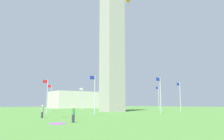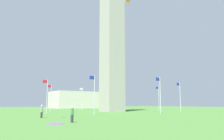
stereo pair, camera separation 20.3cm
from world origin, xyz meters
The scene contains 15 objects.
ground_plane centered at (0.00, 0.00, 0.00)m, with size 260.00×260.00×0.00m, color #477A33.
obelisk_monument centered at (0.00, 0.00, 22.33)m, with size 4.91×4.91×44.66m.
flagpole_n centered at (16.91, 0.00, 3.96)m, with size 1.12×0.14×7.16m.
flagpole_ne centered at (11.98, 11.91, 3.96)m, with size 1.12×0.14×7.16m.
flagpole_e centered at (0.07, 16.85, 3.96)m, with size 1.12×0.14×7.16m.
flagpole_se centered at (-11.85, 11.91, 3.96)m, with size 1.12×0.14×7.16m.
flagpole_s centered at (-16.78, 0.00, 3.96)m, with size 1.12×0.14×7.16m.
flagpole_sw centered at (-11.85, -11.91, 3.96)m, with size 1.12×0.14×7.16m.
flagpole_w centered at (0.07, -16.85, 3.96)m, with size 1.12×0.14×7.16m.
flagpole_nw centered at (11.98, -11.91, 3.96)m, with size 1.12×0.14×7.16m.
person_green_shirt centered at (22.46, 25.96, 0.80)m, with size 0.32×0.32×1.62m.
person_gray_shirt centered at (22.73, 16.31, 0.89)m, with size 0.32×0.32×1.78m.
kite_orange_delta centered at (1.85, 9.57, 25.70)m, with size 1.81×1.71×2.58m.
distant_building centered at (-17.38, -54.82, 3.98)m, with size 27.31×15.24×7.96m.
picnic_blanket_near_first_person centered at (24.26, 26.30, 0.01)m, with size 1.80×1.40×0.01m, color purple.
Camera 1 is at (32.37, 47.73, 1.86)m, focal length 35.85 mm.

